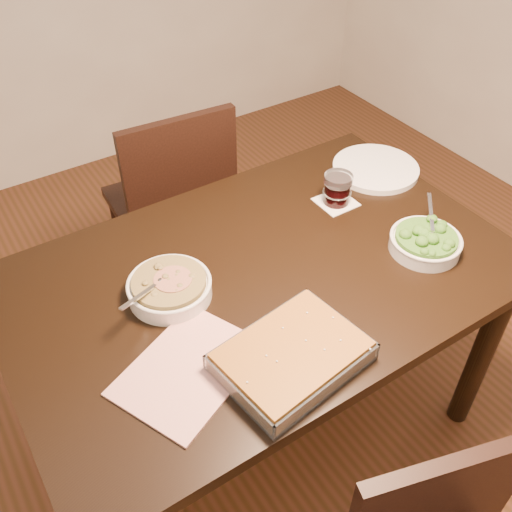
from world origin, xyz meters
TOP-DOWN VIEW (x-y plane):
  - ground at (0.00, 0.00)m, footprint 4.00×4.00m
  - table at (0.00, 0.00)m, footprint 1.40×0.90m
  - magazine_a at (-0.33, -0.18)m, footprint 0.40×0.35m
  - coaster at (0.37, 0.14)m, footprint 0.11×0.11m
  - stew_bowl at (-0.26, 0.06)m, footprint 0.23×0.22m
  - broccoli_bowl at (0.44, -0.18)m, footprint 0.21×0.21m
  - baking_dish at (-0.12, -0.30)m, footprint 0.36×0.29m
  - wine_tumbler at (0.37, 0.14)m, footprint 0.09×0.09m
  - dinner_plate at (0.60, 0.21)m, footprint 0.29×0.29m
  - chair_far at (0.08, 0.74)m, footprint 0.46×0.46m

SIDE VIEW (x-z plane):
  - ground at x=0.00m, z-range 0.00..0.00m
  - chair_far at x=0.08m, z-range 0.05..0.97m
  - table at x=0.00m, z-range 0.28..1.03m
  - coaster at x=0.37m, z-range 0.75..0.75m
  - magazine_a at x=-0.33m, z-range 0.75..0.76m
  - dinner_plate at x=0.60m, z-range 0.75..0.77m
  - broccoli_bowl at x=0.44m, z-range 0.74..0.82m
  - baking_dish at x=-0.12m, z-range 0.75..0.81m
  - stew_bowl at x=-0.26m, z-range 0.74..0.82m
  - wine_tumbler at x=0.37m, z-range 0.76..0.85m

